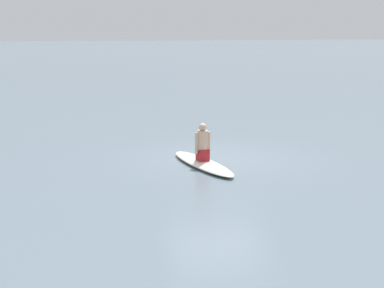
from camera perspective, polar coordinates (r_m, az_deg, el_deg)
ground_plane at (r=15.42m, az=2.44°, el=-1.35°), size 400.00×400.00×0.00m
surfboard at (r=14.49m, az=1.01°, el=-1.83°), size 3.13×1.04×0.14m
person_paddler at (r=14.39m, az=1.01°, el=0.03°), size 0.33×0.40×0.91m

